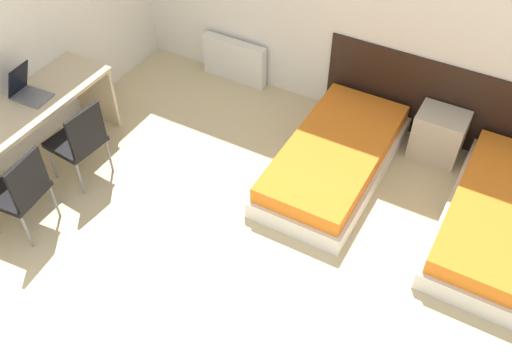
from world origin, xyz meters
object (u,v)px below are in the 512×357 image
at_px(nightstand, 439,135).
at_px(chair_near_laptop, 79,139).
at_px(chair_near_notebook, 20,189).
at_px(bed_near_window, 334,159).
at_px(laptop, 27,91).
at_px(bed_near_door, 500,219).

xyz_separation_m(nightstand, chair_near_laptop, (-2.91, -2.03, 0.24)).
bearing_deg(chair_near_notebook, bed_near_window, 37.85).
relative_size(bed_near_window, laptop, 5.37).
distance_m(bed_near_door, nightstand, 1.12).
height_order(bed_near_door, laptop, laptop).
relative_size(bed_near_window, chair_near_laptop, 2.19).
distance_m(bed_near_door, chair_near_laptop, 3.94).
relative_size(nightstand, laptop, 1.42).
bearing_deg(bed_near_door, laptop, -164.13).
distance_m(chair_near_laptop, laptop, 0.67).
height_order(chair_near_laptop, laptop, laptop).
xyz_separation_m(chair_near_laptop, laptop, (-0.57, 0.03, 0.34)).
xyz_separation_m(bed_near_door, chair_near_laptop, (-3.72, -1.25, 0.32)).
bearing_deg(bed_near_door, chair_near_laptop, -161.37).
height_order(bed_near_door, chair_near_laptop, chair_near_laptop).
relative_size(bed_near_window, bed_near_door, 1.00).
relative_size(bed_near_window, nightstand, 3.77).
height_order(bed_near_door, chair_near_notebook, chair_near_notebook).
bearing_deg(bed_near_window, chair_near_notebook, -136.38).
distance_m(bed_near_window, chair_near_laptop, 2.47).
bearing_deg(laptop, bed_near_door, 12.20).
xyz_separation_m(bed_near_door, nightstand, (-0.81, 0.77, 0.08)).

